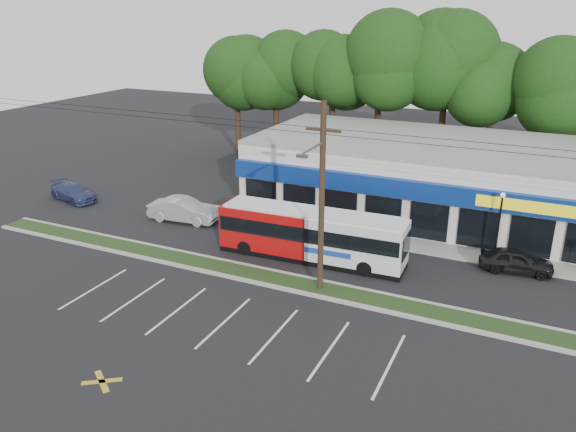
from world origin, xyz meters
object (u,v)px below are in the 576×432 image
at_px(metrobus, 312,234).
at_px(car_silver, 184,210).
at_px(lamp_post, 500,219).
at_px(car_blue, 73,192).
at_px(pedestrian_b, 336,239).
at_px(pedestrian_a, 382,229).
at_px(utility_pole, 318,193).
at_px(car_dark, 516,261).

xyz_separation_m(metrobus, car_silver, (-10.57, 2.00, -0.78)).
xyz_separation_m(lamp_post, car_silver, (-20.54, -2.30, -1.85)).
relative_size(car_blue, pedestrian_b, 2.58).
xyz_separation_m(pedestrian_a, pedestrian_b, (-2.18, -2.50, -0.10)).
relative_size(utility_pole, lamp_post, 11.76).
distance_m(utility_pole, car_dark, 12.56).
xyz_separation_m(car_blue, pedestrian_a, (24.18, 1.86, 0.31)).
height_order(utility_pole, pedestrian_b, utility_pole).
relative_size(utility_pole, car_silver, 10.07).
distance_m(utility_pole, car_silver, 14.32).
relative_size(car_dark, car_silver, 0.81).
height_order(lamp_post, car_blue, lamp_post).
height_order(metrobus, car_blue, metrobus).
bearing_deg(pedestrian_b, car_silver, -13.24).
distance_m(utility_pole, metrobus, 5.53).
height_order(metrobus, pedestrian_b, metrobus).
relative_size(metrobus, car_dark, 2.82).
distance_m(metrobus, pedestrian_a, 5.13).
distance_m(metrobus, car_blue, 21.16).
xyz_separation_m(car_dark, pedestrian_a, (-8.08, 0.75, 0.28)).
distance_m(car_blue, pedestrian_b, 22.01).
relative_size(car_blue, pedestrian_a, 2.33).
bearing_deg(utility_pole, lamp_post, 43.95).
height_order(utility_pole, lamp_post, utility_pole).
bearing_deg(pedestrian_a, car_silver, -24.41).
height_order(car_dark, pedestrian_a, pedestrian_a).
xyz_separation_m(utility_pole, car_silver, (-12.37, 5.57, -4.60)).
xyz_separation_m(lamp_post, car_blue, (-31.00, -2.16, -2.02)).
height_order(car_blue, pedestrian_a, pedestrian_a).
relative_size(lamp_post, pedestrian_b, 2.46).
height_order(car_silver, pedestrian_b, pedestrian_b).
bearing_deg(car_dark, lamp_post, 43.42).
relative_size(metrobus, pedestrian_b, 6.54).
distance_m(car_silver, pedestrian_b, 11.55).
xyz_separation_m(car_silver, pedestrian_a, (13.71, 2.00, 0.14)).
bearing_deg(lamp_post, car_silver, -173.60).
relative_size(lamp_post, metrobus, 0.38).
bearing_deg(metrobus, utility_pole, -65.49).
xyz_separation_m(car_dark, pedestrian_b, (-10.25, -1.75, 0.18)).
xyz_separation_m(lamp_post, car_dark, (1.25, -1.05, -1.99)).
bearing_deg(car_silver, lamp_post, -89.90).
height_order(car_dark, car_silver, car_silver).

